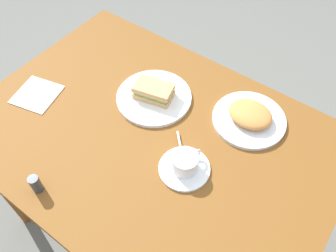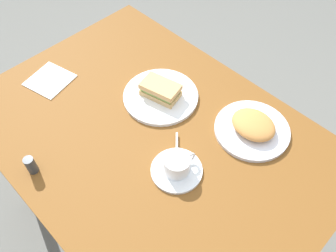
% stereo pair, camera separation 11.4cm
% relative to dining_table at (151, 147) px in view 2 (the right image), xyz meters
% --- Properties ---
extents(ground_plane, '(6.00, 6.00, 0.00)m').
position_rel_dining_table_xyz_m(ground_plane, '(0.00, 0.00, -0.68)').
color(ground_plane, slate).
extents(dining_table, '(1.25, 0.88, 0.76)m').
position_rel_dining_table_xyz_m(dining_table, '(0.00, 0.00, 0.00)').
color(dining_table, brown).
rests_on(dining_table, ground_plane).
extents(sandwich_plate, '(0.28, 0.28, 0.01)m').
position_rel_dining_table_xyz_m(sandwich_plate, '(0.09, -0.14, 0.09)').
color(sandwich_plate, white).
rests_on(sandwich_plate, dining_table).
extents(sandwich_front, '(0.15, 0.11, 0.05)m').
position_rel_dining_table_xyz_m(sandwich_front, '(0.09, -0.14, 0.13)').
color(sandwich_front, tan).
rests_on(sandwich_front, sandwich_plate).
extents(coffee_saucer, '(0.16, 0.16, 0.01)m').
position_rel_dining_table_xyz_m(coffee_saucer, '(-0.17, 0.04, 0.09)').
color(coffee_saucer, white).
rests_on(coffee_saucer, dining_table).
extents(coffee_cup, '(0.08, 0.11, 0.06)m').
position_rel_dining_table_xyz_m(coffee_cup, '(-0.17, 0.04, 0.13)').
color(coffee_cup, white).
rests_on(coffee_cup, coffee_saucer).
extents(spoon, '(0.08, 0.08, 0.01)m').
position_rel_dining_table_xyz_m(spoon, '(-0.12, -0.01, 0.10)').
color(spoon, silver).
rests_on(spoon, coffee_saucer).
extents(side_plate, '(0.26, 0.26, 0.01)m').
position_rel_dining_table_xyz_m(side_plate, '(-0.24, -0.25, 0.09)').
color(side_plate, white).
rests_on(side_plate, dining_table).
extents(side_food_pile, '(0.15, 0.13, 0.04)m').
position_rel_dining_table_xyz_m(side_food_pile, '(-0.24, -0.25, 0.12)').
color(side_food_pile, '#C58140').
rests_on(side_food_pile, side_plate).
extents(napkin, '(0.18, 0.18, 0.00)m').
position_rel_dining_table_xyz_m(napkin, '(0.46, 0.11, 0.09)').
color(napkin, white).
rests_on(napkin, dining_table).
extents(salt_shaker, '(0.03, 0.03, 0.06)m').
position_rel_dining_table_xyz_m(salt_shaker, '(0.15, 0.36, 0.12)').
color(salt_shaker, '#33383D').
rests_on(salt_shaker, dining_table).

